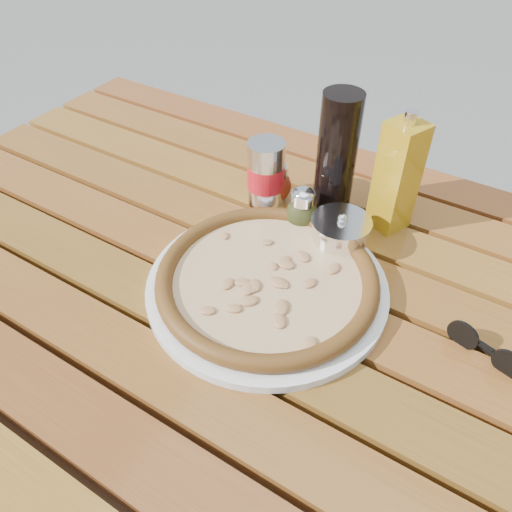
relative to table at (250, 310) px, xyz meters
The scene contains 11 objects.
ground 0.67m from the table, 90.00° to the left, with size 60.00×60.00×0.00m, color slate.
table is the anchor object (origin of this frame).
plate 0.09m from the table, ahead, with size 0.36×0.36×0.01m, color white.
pizza 0.11m from the table, ahead, with size 0.45×0.45×0.03m.
pepper_shaker 0.24m from the table, 108.97° to the left, with size 0.06×0.06×0.08m.
oregano_shaker 0.19m from the table, 86.11° to the left, with size 0.06×0.06×0.08m.
dark_bottle 0.29m from the table, 82.00° to the left, with size 0.07×0.07×0.22m, color black.
soda_can 0.24m from the table, 113.84° to the left, with size 0.08×0.08×0.12m.
olive_oil_cruet 0.32m from the table, 61.26° to the left, with size 0.07×0.07×0.21m.
parmesan_tin 0.19m from the table, 56.80° to the left, with size 0.11×0.11×0.07m.
sunglasses 0.36m from the table, ahead, with size 0.11×0.04×0.04m.
Camera 1 is at (0.30, -0.46, 1.30)m, focal length 35.00 mm.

